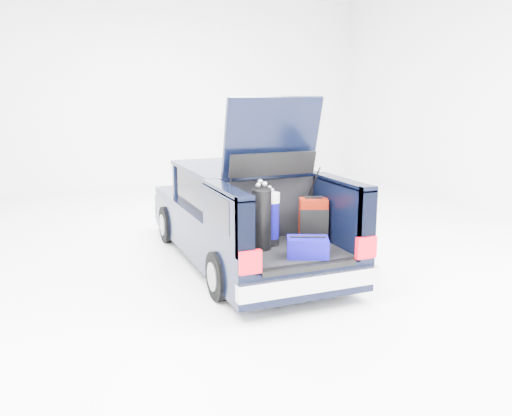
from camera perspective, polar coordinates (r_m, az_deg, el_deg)
name	(u,v)px	position (r m, az deg, el deg)	size (l,w,h in m)	color
ground	(244,261)	(8.29, -1.30, -5.56)	(14.00, 14.00, 0.00)	white
car	(241,216)	(8.21, -1.59, -0.87)	(1.87, 4.65, 2.47)	black
red_suitcase	(313,220)	(7.12, 6.07, -1.27)	(0.42, 0.35, 0.60)	#610E03
black_golf_bag	(262,219)	(6.66, 0.59, -1.16)	(0.35, 0.39, 0.88)	black
blue_golf_bag	(271,218)	(6.90, 1.54, -1.09)	(0.30, 0.30, 0.77)	black
blue_duffel	(308,247)	(6.49, 5.46, -4.11)	(0.58, 0.49, 0.26)	#090464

